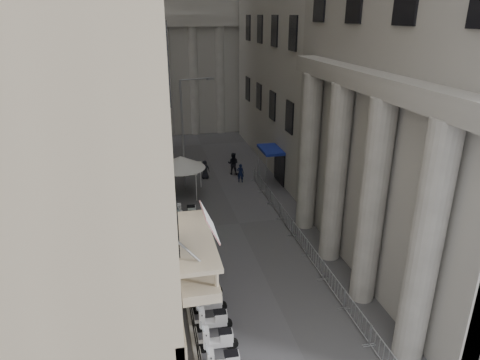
# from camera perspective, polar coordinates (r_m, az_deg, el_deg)

# --- Properties ---
(iron_fence) EXTENTS (0.30, 28.00, 1.40)m
(iron_fence) POSITION_cam_1_polar(r_m,az_deg,el_deg) (27.58, -8.41, -7.72)
(iron_fence) COLOR black
(iron_fence) RESTS_ON ground
(blue_awning) EXTENTS (1.60, 3.00, 3.00)m
(blue_awning) POSITION_cam_1_polar(r_m,az_deg,el_deg) (36.11, 4.00, -0.34)
(blue_awning) COLOR navy
(blue_awning) RESTS_ON ground
(scooter_3) EXTENTS (1.43, 0.63, 1.50)m
(scooter_3) POSITION_cam_1_polar(r_m,az_deg,el_deg) (19.43, -2.91, -21.75)
(scooter_3) COLOR white
(scooter_3) RESTS_ON ground
(scooter_4) EXTENTS (1.43, 0.63, 1.50)m
(scooter_4) POSITION_cam_1_polar(r_m,az_deg,el_deg) (20.37, -3.55, -19.36)
(scooter_4) COLOR white
(scooter_4) RESTS_ON ground
(scooter_5) EXTENTS (1.43, 0.63, 1.50)m
(scooter_5) POSITION_cam_1_polar(r_m,az_deg,el_deg) (21.34, -4.12, -17.18)
(scooter_5) COLOR white
(scooter_5) RESTS_ON ground
(scooter_6) EXTENTS (1.43, 0.63, 1.50)m
(scooter_6) POSITION_cam_1_polar(r_m,az_deg,el_deg) (22.34, -4.63, -15.20)
(scooter_6) COLOR white
(scooter_6) RESTS_ON ground
(scooter_7) EXTENTS (1.43, 0.63, 1.50)m
(scooter_7) POSITION_cam_1_polar(r_m,az_deg,el_deg) (23.37, -5.08, -13.38)
(scooter_7) COLOR white
(scooter_7) RESTS_ON ground
(scooter_8) EXTENTS (1.43, 0.63, 1.50)m
(scooter_8) POSITION_cam_1_polar(r_m,az_deg,el_deg) (24.42, -5.49, -11.72)
(scooter_8) COLOR white
(scooter_8) RESTS_ON ground
(scooter_9) EXTENTS (1.43, 0.63, 1.50)m
(scooter_9) POSITION_cam_1_polar(r_m,az_deg,el_deg) (25.49, -5.87, -10.20)
(scooter_9) COLOR white
(scooter_9) RESTS_ON ground
(scooter_10) EXTENTS (1.43, 0.63, 1.50)m
(scooter_10) POSITION_cam_1_polar(r_m,az_deg,el_deg) (26.57, -6.20, -8.80)
(scooter_10) COLOR white
(scooter_10) RESTS_ON ground
(scooter_11) EXTENTS (1.43, 0.63, 1.50)m
(scooter_11) POSITION_cam_1_polar(r_m,az_deg,el_deg) (27.68, -6.51, -7.51)
(scooter_11) COLOR white
(scooter_11) RESTS_ON ground
(scooter_12) EXTENTS (1.43, 0.63, 1.50)m
(scooter_12) POSITION_cam_1_polar(r_m,az_deg,el_deg) (28.79, -6.80, -6.32)
(scooter_12) COLOR white
(scooter_12) RESTS_ON ground
(scooter_13) EXTENTS (1.43, 0.63, 1.50)m
(scooter_13) POSITION_cam_1_polar(r_m,az_deg,el_deg) (29.92, -7.06, -5.21)
(scooter_13) COLOR white
(scooter_13) RESTS_ON ground
(barrier_1) EXTENTS (0.60, 2.40, 1.10)m
(barrier_1) POSITION_cam_1_polar(r_m,az_deg,el_deg) (21.20, 15.12, -18.31)
(barrier_1) COLOR #A9ACB1
(barrier_1) RESTS_ON ground
(barrier_2) EXTENTS (0.60, 2.40, 1.10)m
(barrier_2) POSITION_cam_1_polar(r_m,az_deg,el_deg) (22.95, 12.24, -14.57)
(barrier_2) COLOR #A9ACB1
(barrier_2) RESTS_ON ground
(barrier_3) EXTENTS (0.60, 2.40, 1.10)m
(barrier_3) POSITION_cam_1_polar(r_m,az_deg,el_deg) (24.82, 9.86, -11.36)
(barrier_3) COLOR #A9ACB1
(barrier_3) RESTS_ON ground
(barrier_4) EXTENTS (0.60, 2.40, 1.10)m
(barrier_4) POSITION_cam_1_polar(r_m,az_deg,el_deg) (26.80, 7.86, -8.60)
(barrier_4) COLOR #A9ACB1
(barrier_4) RESTS_ON ground
(barrier_5) EXTENTS (0.60, 2.40, 1.10)m
(barrier_5) POSITION_cam_1_polar(r_m,az_deg,el_deg) (28.86, 6.17, -6.21)
(barrier_5) COLOR #A9ACB1
(barrier_5) RESTS_ON ground
(barrier_6) EXTENTS (0.60, 2.40, 1.10)m
(barrier_6) POSITION_cam_1_polar(r_m,az_deg,el_deg) (30.99, 4.72, -4.15)
(barrier_6) COLOR #A9ACB1
(barrier_6) RESTS_ON ground
(barrier_7) EXTENTS (0.60, 2.40, 1.10)m
(barrier_7) POSITION_cam_1_polar(r_m,az_deg,el_deg) (33.17, 3.46, -2.34)
(barrier_7) COLOR #A9ACB1
(barrier_7) RESTS_ON ground
(barrier_8) EXTENTS (0.60, 2.40, 1.10)m
(barrier_8) POSITION_cam_1_polar(r_m,az_deg,el_deg) (35.39, 2.37, -0.77)
(barrier_8) COLOR #A9ACB1
(barrier_8) RESTS_ON ground
(security_tent) EXTENTS (3.82, 3.82, 3.10)m
(security_tent) POSITION_cam_1_polar(r_m,az_deg,el_deg) (33.61, -8.47, 2.51)
(security_tent) COLOR white
(security_tent) RESTS_ON ground
(street_lamp) EXTENTS (2.76, 0.97, 8.71)m
(street_lamp) POSITION_cam_1_polar(r_m,az_deg,el_deg) (33.82, -7.14, 7.35)
(street_lamp) COLOR gray
(street_lamp) RESTS_ON ground
(info_kiosk) EXTENTS (0.59, 0.90, 1.85)m
(info_kiosk) POSITION_cam_1_polar(r_m,az_deg,el_deg) (26.21, -8.10, -7.02)
(info_kiosk) COLOR black
(info_kiosk) RESTS_ON ground
(pedestrian_a) EXTENTS (0.67, 0.55, 1.59)m
(pedestrian_a) POSITION_cam_1_polar(r_m,az_deg,el_deg) (35.90, 0.06, 0.94)
(pedestrian_a) COLOR black
(pedestrian_a) RESTS_ON ground
(pedestrian_b) EXTENTS (1.18, 1.07, 1.97)m
(pedestrian_b) POSITION_cam_1_polar(r_m,az_deg,el_deg) (37.64, -0.93, 2.22)
(pedestrian_b) COLOR black
(pedestrian_b) RESTS_ON ground
(pedestrian_c) EXTENTS (0.82, 0.56, 1.61)m
(pedestrian_c) POSITION_cam_1_polar(r_m,az_deg,el_deg) (36.76, -4.69, 1.38)
(pedestrian_c) COLOR black
(pedestrian_c) RESTS_ON ground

